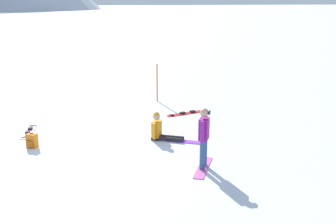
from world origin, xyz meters
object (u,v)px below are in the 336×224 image
(trail_marker_pole, at_px, (157,83))
(loose_snowboard_far_spare, at_px, (188,113))
(snowboarder_foreground, at_px, (204,137))
(backpack_orange, at_px, (32,141))
(snowboarder_midground, at_px, (162,130))
(loose_snowboard_near_left, at_px, (29,131))

(trail_marker_pole, bearing_deg, loose_snowboard_far_spare, -75.45)
(snowboarder_foreground, bearing_deg, backpack_orange, 145.63)
(backpack_orange, distance_m, trail_marker_pole, 7.18)
(loose_snowboard_far_spare, bearing_deg, snowboarder_foreground, -105.34)
(snowboarder_foreground, distance_m, backpack_orange, 5.49)
(snowboarder_foreground, distance_m, snowboarder_midground, 2.70)
(loose_snowboard_far_spare, bearing_deg, trail_marker_pole, 104.55)
(snowboarder_midground, distance_m, loose_snowboard_near_left, 4.74)
(snowboarder_foreground, distance_m, loose_snowboard_near_left, 6.70)
(loose_snowboard_near_left, bearing_deg, loose_snowboard_far_spare, 6.15)
(loose_snowboard_far_spare, bearing_deg, backpack_orange, -158.57)
(snowboarder_midground, bearing_deg, snowboarder_foreground, -80.89)
(snowboarder_midground, relative_size, backpack_orange, 3.54)
(snowboarder_midground, distance_m, backpack_orange, 4.11)
(backpack_orange, bearing_deg, snowboarder_foreground, -34.37)
(loose_snowboard_far_spare, bearing_deg, loose_snowboard_near_left, -173.85)
(loose_snowboard_near_left, distance_m, backpack_orange, 1.71)
(snowboarder_midground, height_order, loose_snowboard_far_spare, snowboarder_midground)
(loose_snowboard_near_left, distance_m, loose_snowboard_far_spare, 6.15)
(snowboarder_foreground, distance_m, trail_marker_pole, 7.85)
(snowboarder_midground, bearing_deg, backpack_orange, 173.42)
(backpack_orange, bearing_deg, loose_snowboard_near_left, 94.43)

